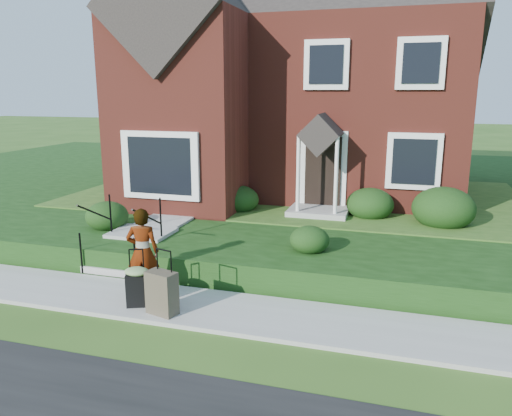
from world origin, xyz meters
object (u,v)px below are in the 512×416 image
at_px(front_steps, 132,245).
at_px(woman, 143,252).
at_px(suitcase_olive, 162,293).
at_px(suitcase_black, 137,284).

height_order(front_steps, woman, woman).
bearing_deg(suitcase_olive, suitcase_black, 179.46).
distance_m(front_steps, suitcase_olive, 3.02).
distance_m(woman, suitcase_black, 0.72).
relative_size(suitcase_black, suitcase_olive, 0.92).
distance_m(front_steps, suitcase_black, 2.55).
bearing_deg(suitcase_black, woman, 84.19).
xyz_separation_m(front_steps, suitcase_black, (1.36, -2.15, 0.02)).
xyz_separation_m(suitcase_black, suitcase_olive, (0.58, -0.16, -0.03)).
bearing_deg(suitcase_olive, front_steps, 145.26).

